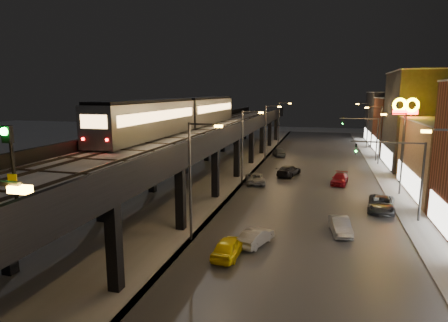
# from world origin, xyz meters

# --- Properties ---
(road_surface) EXTENTS (17.00, 120.00, 0.06)m
(road_surface) POSITION_xyz_m (7.50, 35.00, 0.03)
(road_surface) COLOR #46474D
(road_surface) RESTS_ON ground
(sidewalk_right) EXTENTS (4.00, 120.00, 0.14)m
(sidewalk_right) POSITION_xyz_m (17.50, 35.00, 0.07)
(sidewalk_right) COLOR #9FA1A8
(sidewalk_right) RESTS_ON ground
(under_viaduct_pavement) EXTENTS (11.00, 120.00, 0.06)m
(under_viaduct_pavement) POSITION_xyz_m (-6.00, 35.00, 0.03)
(under_viaduct_pavement) COLOR #9FA1A8
(under_viaduct_pavement) RESTS_ON ground
(elevated_viaduct) EXTENTS (9.00, 100.00, 6.30)m
(elevated_viaduct) POSITION_xyz_m (-6.00, 31.84, 5.62)
(elevated_viaduct) COLOR black
(elevated_viaduct) RESTS_ON ground
(viaduct_trackbed) EXTENTS (8.40, 100.00, 0.32)m
(viaduct_trackbed) POSITION_xyz_m (-6.01, 31.97, 6.39)
(viaduct_trackbed) COLOR #B2B7C1
(viaduct_trackbed) RESTS_ON elevated_viaduct
(viaduct_parapet_streetside) EXTENTS (0.30, 100.00, 1.10)m
(viaduct_parapet_streetside) POSITION_xyz_m (-1.65, 32.00, 6.85)
(viaduct_parapet_streetside) COLOR black
(viaduct_parapet_streetside) RESTS_ON elevated_viaduct
(viaduct_parapet_far) EXTENTS (0.30, 100.00, 1.10)m
(viaduct_parapet_far) POSITION_xyz_m (-10.35, 32.00, 6.85)
(viaduct_parapet_far) COLOR black
(viaduct_parapet_far) RESTS_ON elevated_viaduct
(building_d) EXTENTS (12.20, 13.20, 14.16)m
(building_d) POSITION_xyz_m (23.99, 48.00, 7.08)
(building_d) COLOR #2C2B2F
(building_d) RESTS_ON ground
(building_e) EXTENTS (12.20, 12.20, 10.16)m
(building_e) POSITION_xyz_m (23.99, 62.00, 5.08)
(building_e) COLOR brown
(building_e) RESTS_ON ground
(building_f) EXTENTS (12.20, 16.20, 11.16)m
(building_f) POSITION_xyz_m (23.99, 76.00, 5.58)
(building_f) COLOR #2A2A2D
(building_f) RESTS_ON ground
(streetlight_left_1) EXTENTS (2.57, 0.28, 9.00)m
(streetlight_left_1) POSITION_xyz_m (-0.43, 13.00, 5.24)
(streetlight_left_1) COLOR #38383A
(streetlight_left_1) RESTS_ON ground
(streetlight_left_2) EXTENTS (2.57, 0.28, 9.00)m
(streetlight_left_2) POSITION_xyz_m (-0.43, 31.00, 5.24)
(streetlight_left_2) COLOR #38383A
(streetlight_left_2) RESTS_ON ground
(streetlight_right_2) EXTENTS (2.56, 0.28, 9.00)m
(streetlight_right_2) POSITION_xyz_m (16.73, 31.00, 5.24)
(streetlight_right_2) COLOR #38383A
(streetlight_right_2) RESTS_ON ground
(streetlight_left_3) EXTENTS (2.57, 0.28, 9.00)m
(streetlight_left_3) POSITION_xyz_m (-0.43, 49.00, 5.24)
(streetlight_left_3) COLOR #38383A
(streetlight_left_3) RESTS_ON ground
(streetlight_right_3) EXTENTS (2.56, 0.28, 9.00)m
(streetlight_right_3) POSITION_xyz_m (16.73, 49.00, 5.24)
(streetlight_right_3) COLOR #38383A
(streetlight_right_3) RESTS_ON ground
(streetlight_left_4) EXTENTS (2.57, 0.28, 9.00)m
(streetlight_left_4) POSITION_xyz_m (-0.43, 67.00, 5.24)
(streetlight_left_4) COLOR #38383A
(streetlight_left_4) RESTS_ON ground
(streetlight_right_4) EXTENTS (2.56, 0.28, 9.00)m
(streetlight_right_4) POSITION_xyz_m (16.73, 67.00, 5.24)
(streetlight_right_4) COLOR #38383A
(streetlight_right_4) RESTS_ON ground
(traffic_light_rig_a) EXTENTS (6.10, 0.34, 7.00)m
(traffic_light_rig_a) POSITION_xyz_m (15.84, 22.00, 4.50)
(traffic_light_rig_a) COLOR #38383A
(traffic_light_rig_a) RESTS_ON ground
(traffic_light_rig_b) EXTENTS (6.10, 0.34, 7.00)m
(traffic_light_rig_b) POSITION_xyz_m (15.84, 52.00, 4.50)
(traffic_light_rig_b) COLOR #38383A
(traffic_light_rig_b) RESTS_ON ground
(subway_train) EXTENTS (3.15, 38.08, 3.77)m
(subway_train) POSITION_xyz_m (-8.50, 31.87, 8.49)
(subway_train) COLOR gray
(subway_train) RESTS_ON viaduct_trackbed
(rail_signal) EXTENTS (0.39, 0.45, 3.38)m
(rail_signal) POSITION_xyz_m (-2.10, -1.63, 9.02)
(rail_signal) COLOR black
(rail_signal) RESTS_ON viaduct_trackbed
(car_taxi) EXTENTS (1.85, 4.08, 1.36)m
(car_taxi) POSITION_xyz_m (2.81, 10.93, 0.68)
(car_taxi) COLOR yellow
(car_taxi) RESTS_ON ground
(car_near_white) EXTENTS (2.41, 3.92, 1.22)m
(car_near_white) POSITION_xyz_m (4.24, 13.38, 0.61)
(car_near_white) COLOR #9A9A9B
(car_near_white) RESTS_ON ground
(car_mid_silver) EXTENTS (3.36, 5.18, 1.33)m
(car_mid_silver) POSITION_xyz_m (0.73, 32.01, 0.66)
(car_mid_silver) COLOR gray
(car_mid_silver) RESTS_ON ground
(car_mid_dark) EXTENTS (3.26, 5.33, 1.44)m
(car_mid_dark) POSITION_xyz_m (4.35, 37.23, 0.72)
(car_mid_dark) COLOR black
(car_mid_dark) RESTS_ON ground
(car_far_white) EXTENTS (2.97, 4.64, 1.47)m
(car_far_white) POSITION_xyz_m (1.16, 52.79, 0.74)
(car_far_white) COLOR #575E68
(car_far_white) RESTS_ON ground
(car_onc_silver) EXTENTS (1.90, 4.04, 1.28)m
(car_onc_silver) POSITION_xyz_m (10.33, 17.33, 0.64)
(car_onc_silver) COLOR gray
(car_onc_silver) RESTS_ON ground
(car_onc_dark) EXTENTS (3.01, 5.29, 1.39)m
(car_onc_dark) POSITION_xyz_m (14.27, 24.29, 0.70)
(car_onc_dark) COLOR #3B3F45
(car_onc_dark) RESTS_ON ground
(car_onc_white) EXTENTS (2.38, 4.57, 1.26)m
(car_onc_white) POSITION_xyz_m (10.81, 34.25, 0.63)
(car_onc_white) COLOR maroon
(car_onc_white) RESTS_ON ground
(sign_mcdonalds) EXTENTS (3.11, 0.79, 10.47)m
(sign_mcdonalds) POSITION_xyz_m (18.00, 36.86, 8.58)
(sign_mcdonalds) COLOR #38383A
(sign_mcdonalds) RESTS_ON ground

